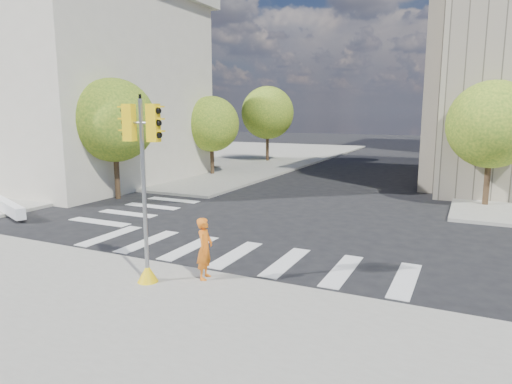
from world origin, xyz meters
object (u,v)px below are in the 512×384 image
traffic_signal (145,205)px  photographer (205,248)px  planter_wall (2,204)px  lamp_near (501,113)px  lamp_far (492,112)px

traffic_signal → photographer: traffic_signal is taller
traffic_signal → planter_wall: (-12.07, 4.50, -1.87)m
lamp_near → photographer: (-7.66, -18.60, -3.57)m
lamp_far → photographer: size_ratio=4.74×
lamp_near → planter_wall: (-21.00, -14.98, -4.18)m
photographer → planter_wall: 13.84m
lamp_near → planter_wall: size_ratio=1.35×
traffic_signal → photographer: size_ratio=2.90×
lamp_far → photographer: 33.68m
lamp_near → photographer: bearing=-112.4°
lamp_near → lamp_far: bearing=90.0°
lamp_near → traffic_signal: 21.55m
traffic_signal → planter_wall: size_ratio=0.83×
lamp_near → planter_wall: lamp_near is taller
lamp_far → planter_wall: bearing=-125.9°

